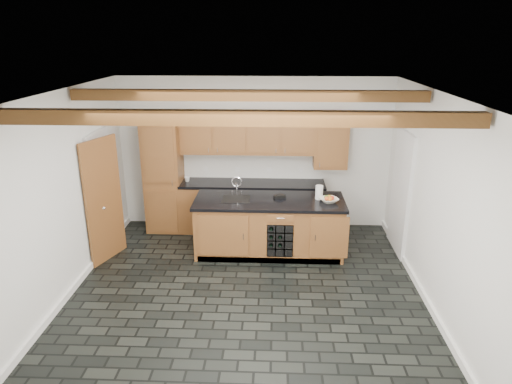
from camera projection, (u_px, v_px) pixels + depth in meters
ground at (246, 291)px, 6.55m from camera, size 5.00×5.00×0.00m
room_shell at (242, 179)px, 6.56m from camera, size 5.01×5.00×5.00m
back_cabinetry at (233, 179)px, 8.36m from camera, size 3.65×0.62×2.20m
island at (270, 226)px, 7.60m from camera, size 2.48×0.96×0.93m
faucet at (236, 196)px, 7.51m from camera, size 0.45×0.40×0.34m
kitchen_scale at (280, 197)px, 7.52m from camera, size 0.21×0.15×0.06m
fruit_bowl at (329, 200)px, 7.34m from camera, size 0.38×0.38×0.07m
fruit_cluster at (329, 198)px, 7.32m from camera, size 0.16×0.17×0.07m
paper_towel at (319, 192)px, 7.46m from camera, size 0.12×0.12×0.23m
mug at (187, 179)px, 8.37m from camera, size 0.10×0.10×0.09m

